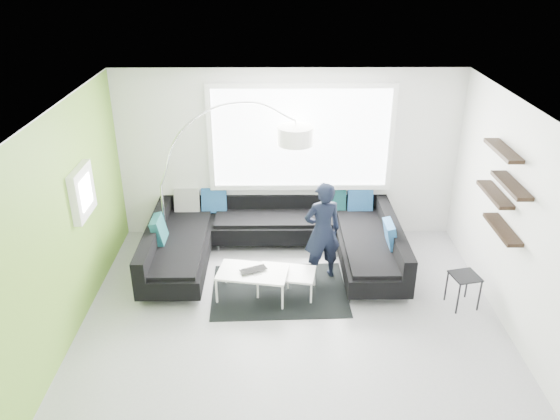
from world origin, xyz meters
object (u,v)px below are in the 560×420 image
Objects in this scene: coffee_table at (270,282)px; laptop at (255,272)px; sectional_sofa at (274,243)px; arc_lamp at (161,186)px; side_table at (463,290)px; person at (322,231)px.

coffee_table is 0.31m from laptop.
sectional_sofa is at bearing 95.84° from coffee_table.
arc_lamp is (-1.68, 0.18, 0.88)m from sectional_sofa.
side_table reaches higher than coffee_table.
coffee_table is at bearing 173.80° from side_table.
sectional_sofa reaches higher than coffee_table.
coffee_table is 2.18m from arc_lamp.
coffee_table is 2.79× the size of laptop.
person is 1.15m from laptop.
sectional_sofa is at bearing -8.90° from arc_lamp.
person is at bearing 41.23° from coffee_table.
laptop is at bearing -40.62° from arc_lamp.
side_table is 0.32× the size of person.
person is at bearing 158.18° from side_table.
person is (0.70, -0.38, 0.40)m from sectional_sofa.
arc_lamp is 1.98m from laptop.
sectional_sofa is 3.08× the size of coffee_table.
person reaches higher than coffee_table.
sectional_sofa reaches higher than side_table.
arc_lamp is 4.55m from side_table.
sectional_sofa is at bearing -43.66° from person.
person is (2.38, -0.57, -0.48)m from arc_lamp.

